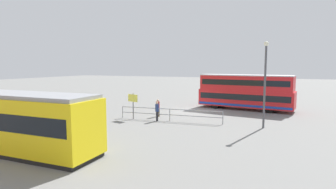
{
  "coord_description": "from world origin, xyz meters",
  "views": [
    {
      "loc": [
        -8.34,
        27.52,
        4.85
      ],
      "look_at": [
        0.59,
        5.77,
        2.32
      ],
      "focal_mm": 29.05,
      "sensor_mm": 36.0,
      "label": 1
    }
  ],
  "objects_px": {
    "pedestrian_crossing": "(157,110)",
    "street_lamp": "(265,78)",
    "pedestrian_near_railing": "(158,107)",
    "info_sign": "(133,101)",
    "double_decker_bus": "(245,92)"
  },
  "relations": [
    {
      "from": "double_decker_bus",
      "to": "info_sign",
      "type": "height_order",
      "value": "double_decker_bus"
    },
    {
      "from": "pedestrian_near_railing",
      "to": "pedestrian_crossing",
      "type": "height_order",
      "value": "pedestrian_crossing"
    },
    {
      "from": "double_decker_bus",
      "to": "pedestrian_near_railing",
      "type": "bearing_deg",
      "value": 46.41
    },
    {
      "from": "pedestrian_crossing",
      "to": "info_sign",
      "type": "height_order",
      "value": "info_sign"
    },
    {
      "from": "double_decker_bus",
      "to": "pedestrian_near_railing",
      "type": "distance_m",
      "value": 10.42
    },
    {
      "from": "pedestrian_crossing",
      "to": "street_lamp",
      "type": "height_order",
      "value": "street_lamp"
    },
    {
      "from": "street_lamp",
      "to": "double_decker_bus",
      "type": "bearing_deg",
      "value": -74.64
    },
    {
      "from": "pedestrian_crossing",
      "to": "street_lamp",
      "type": "xyz_separation_m",
      "value": [
        -8.74,
        -0.75,
        2.9
      ]
    },
    {
      "from": "double_decker_bus",
      "to": "pedestrian_crossing",
      "type": "relative_size",
      "value": 5.98
    },
    {
      "from": "double_decker_bus",
      "to": "pedestrian_near_railing",
      "type": "xyz_separation_m",
      "value": [
        7.15,
        7.51,
        -0.99
      ]
    },
    {
      "from": "pedestrian_near_railing",
      "to": "pedestrian_crossing",
      "type": "relative_size",
      "value": 0.97
    },
    {
      "from": "pedestrian_near_railing",
      "to": "pedestrian_crossing",
      "type": "distance_m",
      "value": 2.1
    },
    {
      "from": "double_decker_bus",
      "to": "info_sign",
      "type": "bearing_deg",
      "value": 47.11
    },
    {
      "from": "double_decker_bus",
      "to": "info_sign",
      "type": "relative_size",
      "value": 4.4
    },
    {
      "from": "info_sign",
      "to": "pedestrian_near_railing",
      "type": "bearing_deg",
      "value": -129.98
    }
  ]
}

